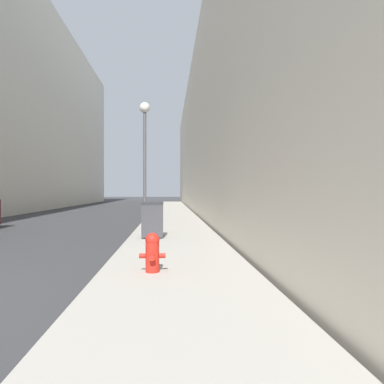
{
  "coord_description": "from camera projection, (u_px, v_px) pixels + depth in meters",
  "views": [
    {
      "loc": [
        5.51,
        -5.18,
        1.68
      ],
      "look_at": [
        6.85,
        16.77,
        1.61
      ],
      "focal_mm": 35.0,
      "sensor_mm": 36.0,
      "label": 1
    }
  ],
  "objects": [
    {
      "name": "building_right_stone",
      "position": [
        261.0,
        139.0,
        31.59
      ],
      "size": [
        12.0,
        60.0,
        12.06
      ],
      "color": "beige",
      "rests_on": "ground"
    },
    {
      "name": "fire_hydrant",
      "position": [
        152.0,
        251.0,
        7.02
      ],
      "size": [
        0.5,
        0.38,
        0.74
      ],
      "color": "red",
      "rests_on": "sidewalk_right"
    },
    {
      "name": "sidewalk_right",
      "position": [
        172.0,
        217.0,
        23.16
      ],
      "size": [
        3.03,
        60.0,
        0.15
      ],
      "color": "#ADA89E",
      "rests_on": "ground"
    },
    {
      "name": "trash_bin",
      "position": [
        153.0,
        219.0,
        12.21
      ],
      "size": [
        0.7,
        0.71,
        1.17
      ],
      "color": "#3D3D42",
      "rests_on": "sidewalk_right"
    },
    {
      "name": "lamppost",
      "position": [
        145.0,
        147.0,
        14.73
      ],
      "size": [
        0.42,
        0.42,
        5.02
      ],
      "color": "#4C4C51",
      "rests_on": "sidewalk_right"
    }
  ]
}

